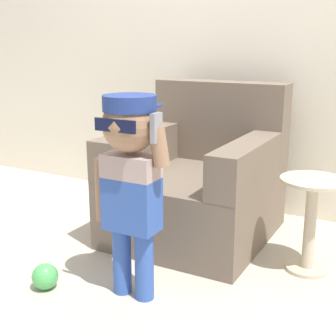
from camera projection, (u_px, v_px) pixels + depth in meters
ground_plane at (168, 236)px, 3.03m from camera, size 10.00×10.00×0.00m
wall_back at (221, 30)px, 3.36m from camera, size 10.00×0.05×2.60m
armchair at (199, 183)px, 3.01m from camera, size 0.91×0.99×0.96m
person_child at (131, 167)px, 2.16m from camera, size 0.40×0.30×0.99m
side_table at (311, 216)px, 2.50m from camera, size 0.35×0.35×0.52m
toy_ball at (45, 276)px, 2.37m from camera, size 0.13×0.13×0.13m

